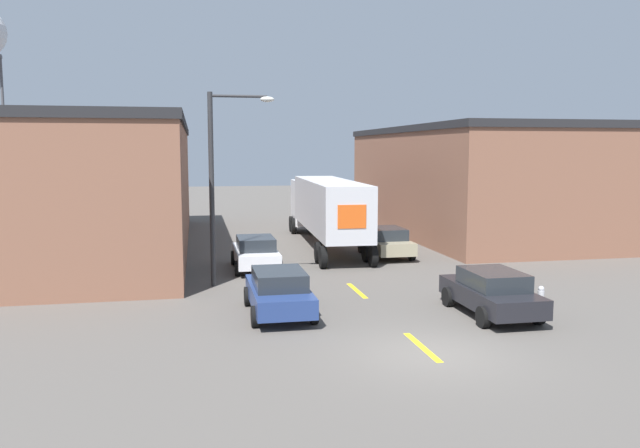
{
  "coord_description": "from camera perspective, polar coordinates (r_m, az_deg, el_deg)",
  "views": [
    {
      "loc": [
        -6.03,
        -15.16,
        5.38
      ],
      "look_at": [
        -0.45,
        12.68,
        2.03
      ],
      "focal_mm": 35.0,
      "sensor_mm": 36.0,
      "label": 1
    }
  ],
  "objects": [
    {
      "name": "ground_plane",
      "position": [
        17.18,
        10.04,
        -11.62
      ],
      "size": [
        160.0,
        160.0,
        0.0
      ],
      "primitive_type": "plane",
      "color": "#56514C"
    },
    {
      "name": "road_centerline",
      "position": [
        24.23,
        3.39,
        -6.09
      ],
      "size": [
        0.2,
        16.78,
        0.01
      ],
      "color": "yellow",
      "rests_on": "ground_plane"
    },
    {
      "name": "warehouse_left",
      "position": [
        36.04,
        -19.04,
        3.31
      ],
      "size": [
        8.85,
        25.81,
        6.89
      ],
      "color": "brown",
      "rests_on": "ground_plane"
    },
    {
      "name": "warehouse_right",
      "position": [
        42.21,
        14.47,
        3.9
      ],
      "size": [
        11.75,
        21.53,
        6.87
      ],
      "color": "brown",
      "rests_on": "ground_plane"
    },
    {
      "name": "semi_truck",
      "position": [
        35.1,
        0.45,
        1.73
      ],
      "size": [
        3.27,
        15.19,
        3.78
      ],
      "rotation": [
        0.0,
        0.0,
        -0.04
      ],
      "color": "silver",
      "rests_on": "ground_plane"
    },
    {
      "name": "parked_car_right_far",
      "position": [
        41.59,
        1.86,
        0.4
      ],
      "size": [
        2.05,
        4.37,
        1.5
      ],
      "color": "maroon",
      "rests_on": "ground_plane"
    },
    {
      "name": "parked_car_left_near",
      "position": [
        20.63,
        -3.78,
        -6.15
      ],
      "size": [
        2.05,
        4.37,
        1.5
      ],
      "color": "navy",
      "rests_on": "ground_plane"
    },
    {
      "name": "parked_car_left_far",
      "position": [
        28.44,
        -5.9,
        -2.6
      ],
      "size": [
        2.05,
        4.37,
        1.5
      ],
      "color": "silver",
      "rests_on": "ground_plane"
    },
    {
      "name": "parked_car_right_mid",
      "position": [
        31.84,
        6.05,
        -1.6
      ],
      "size": [
        2.05,
        4.37,
        1.5
      ],
      "color": "tan",
      "rests_on": "ground_plane"
    },
    {
      "name": "parked_car_right_near",
      "position": [
        21.28,
        15.4,
        -5.98
      ],
      "size": [
        2.05,
        4.37,
        1.5
      ],
      "color": "black",
      "rests_on": "ground_plane"
    },
    {
      "name": "street_lamp",
      "position": [
        24.8,
        -9.17,
        4.52
      ],
      "size": [
        2.6,
        0.32,
        7.63
      ],
      "color": "#2D2D30",
      "rests_on": "ground_plane"
    },
    {
      "name": "fire_hydrant",
      "position": [
        22.44,
        19.54,
        -6.43
      ],
      "size": [
        0.22,
        0.22,
        0.85
      ],
      "color": "silver",
      "rests_on": "ground_plane"
    }
  ]
}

